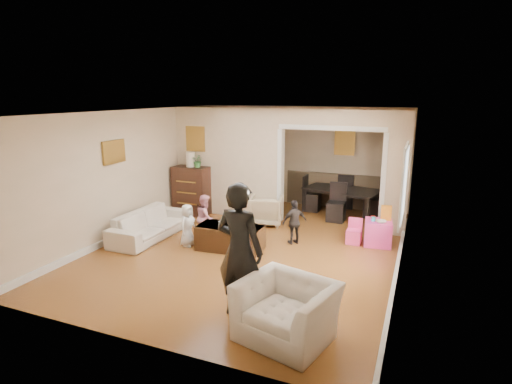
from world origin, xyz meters
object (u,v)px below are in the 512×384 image
at_px(armchair_back, 266,210).
at_px(coffee_table, 230,237).
at_px(table_lamp, 191,159).
at_px(child_kneel_b, 206,217).
at_px(cyan_cup, 373,219).
at_px(armchair_front, 287,311).
at_px(adult_person, 240,251).
at_px(play_table, 378,233).
at_px(dining_table, 341,201).
at_px(dresser, 192,191).
at_px(sofa, 150,224).
at_px(child_kneel_a, 188,225).
at_px(coffee_cup, 234,225).
at_px(child_toddler, 295,222).

relative_size(armchair_back, coffee_table, 0.58).
xyz_separation_m(table_lamp, child_kneel_b, (1.21, -1.50, -0.90)).
bearing_deg(cyan_cup, armchair_front, -99.02).
height_order(coffee_table, adult_person, adult_person).
relative_size(coffee_table, play_table, 2.42).
distance_m(dining_table, adult_person, 5.39).
xyz_separation_m(armchair_front, child_kneel_b, (-2.62, 2.71, 0.12)).
relative_size(armchair_front, child_kneel_b, 1.16).
bearing_deg(dresser, dining_table, 22.29).
height_order(sofa, child_kneel_a, child_kneel_a).
bearing_deg(child_kneel_a, table_lamp, 33.76).
height_order(sofa, child_kneel_b, child_kneel_b).
distance_m(armchair_back, coffee_cup, 1.79).
relative_size(armchair_front, dresser, 0.92).
relative_size(play_table, child_kneel_a, 0.61).
bearing_deg(coffee_cup, coffee_table, 153.43).
bearing_deg(armchair_front, child_toddler, 119.70).
bearing_deg(armchair_front, coffee_cup, 141.93).
bearing_deg(play_table, table_lamp, 173.81).
xyz_separation_m(sofa, play_table, (4.43, 1.34, -0.04)).
distance_m(sofa, table_lamp, 2.13).
bearing_deg(table_lamp, cyan_cup, -6.98).
height_order(armchair_front, coffee_cup, armchair_front).
distance_m(armchair_front, table_lamp, 5.78).
bearing_deg(coffee_table, dining_table, 64.67).
bearing_deg(child_toddler, dining_table, -145.54).
bearing_deg(sofa, child_toddler, -74.61).
height_order(armchair_front, play_table, armchair_front).
distance_m(dresser, dining_table, 3.71).
distance_m(armchair_front, dining_table, 5.63).
bearing_deg(dresser, child_kneel_a, -61.45).
height_order(armchair_back, child_kneel_b, child_kneel_b).
relative_size(cyan_cup, adult_person, 0.04).
xyz_separation_m(dresser, child_toddler, (2.96, -1.05, -0.15)).
distance_m(table_lamp, cyan_cup, 4.52).
distance_m(play_table, cyan_cup, 0.31).
height_order(cyan_cup, child_toddler, child_toddler).
relative_size(dining_table, child_toddler, 2.01).
height_order(armchair_back, dining_table, armchair_back).
distance_m(dresser, cyan_cup, 4.44).
xyz_separation_m(dining_table, adult_person, (-0.34, -5.35, 0.61)).
bearing_deg(play_table, child_toddler, -160.19).
xyz_separation_m(play_table, cyan_cup, (-0.10, -0.05, 0.29)).
bearing_deg(play_table, child_kneel_b, -163.01).
distance_m(cyan_cup, child_kneel_b, 3.34).
bearing_deg(armchair_front, child_kneel_b, 148.34).
xyz_separation_m(armchair_back, table_lamp, (-1.99, 0.07, 1.04)).
relative_size(table_lamp, child_toddler, 0.40).
bearing_deg(adult_person, child_toddler, -80.29).
xyz_separation_m(coffee_cup, child_toddler, (0.95, 0.80, -0.07)).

